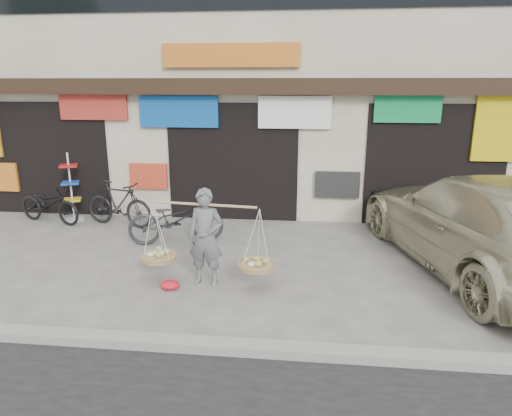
# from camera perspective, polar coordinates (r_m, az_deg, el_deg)

# --- Properties ---
(ground) EXTENTS (70.00, 70.00, 0.00)m
(ground) POSITION_cam_1_polar(r_m,az_deg,el_deg) (7.67, -6.97, -8.84)
(ground) COLOR gray
(ground) RESTS_ON ground
(kerb) EXTENTS (70.00, 0.25, 0.12)m
(kerb) POSITION_cam_1_polar(r_m,az_deg,el_deg) (5.94, -11.50, -16.15)
(kerb) COLOR gray
(kerb) RESTS_ON ground
(shophouse_block) EXTENTS (14.00, 6.32, 7.00)m
(shophouse_block) POSITION_cam_1_polar(r_m,az_deg,el_deg) (13.32, -1.00, 16.79)
(shophouse_block) COLOR beige
(shophouse_block) RESTS_ON ground
(street_vendor) EXTENTS (2.18, 0.73, 1.57)m
(street_vendor) POSITION_cam_1_polar(r_m,az_deg,el_deg) (7.24, -6.29, -4.17)
(street_vendor) COLOR slate
(street_vendor) RESTS_ON ground
(bike_0) EXTENTS (1.82, 1.08, 0.90)m
(bike_0) POSITION_cam_1_polar(r_m,az_deg,el_deg) (11.47, -24.42, 0.50)
(bike_0) COLOR black
(bike_0) RESTS_ON ground
(bike_1) EXTENTS (1.79, 0.93, 1.04)m
(bike_1) POSITION_cam_1_polar(r_m,az_deg,el_deg) (10.63, -16.79, 0.52)
(bike_1) COLOR black
(bike_1) RESTS_ON ground
(bike_2) EXTENTS (2.00, 1.16, 0.99)m
(bike_2) POSITION_cam_1_polar(r_m,az_deg,el_deg) (9.24, -9.96, -1.40)
(bike_2) COLOR #2A2A2F
(bike_2) RESTS_ON ground
(suv) EXTENTS (3.65, 6.16, 1.67)m
(suv) POSITION_cam_1_polar(r_m,az_deg,el_deg) (8.63, 26.35, -1.69)
(suv) COLOR #BFB99A
(suv) RESTS_ON ground
(display_rack) EXTENTS (0.50, 0.50, 1.60)m
(display_rack) POSITION_cam_1_polar(r_m,az_deg,el_deg) (11.40, -22.06, 1.68)
(display_rack) COLOR silver
(display_rack) RESTS_ON ground
(red_bag) EXTENTS (0.31, 0.25, 0.14)m
(red_bag) POSITION_cam_1_polar(r_m,az_deg,el_deg) (7.38, -10.71, -9.42)
(red_bag) COLOR red
(red_bag) RESTS_ON ground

